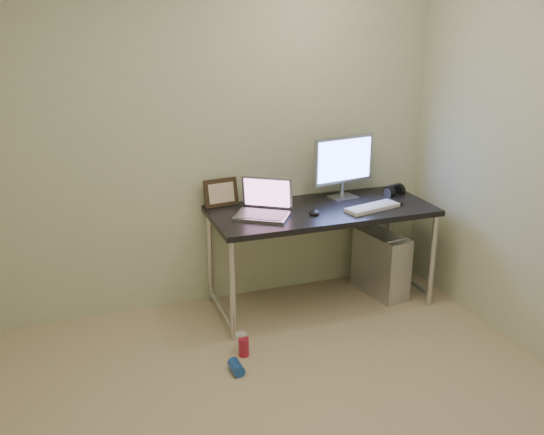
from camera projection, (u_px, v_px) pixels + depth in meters
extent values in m
cube|color=beige|center=(203.00, 137.00, 4.23)|extent=(3.50, 0.02, 2.50)
cube|color=black|center=(321.00, 211.00, 4.33)|extent=(1.60, 0.70, 0.04)
cylinder|color=silver|center=(233.00, 292.00, 3.94)|extent=(0.04, 0.04, 0.71)
cylinder|color=silver|center=(210.00, 257.00, 4.49)|extent=(0.04, 0.04, 0.71)
cylinder|color=silver|center=(432.00, 261.00, 4.42)|extent=(0.04, 0.04, 0.71)
cylinder|color=silver|center=(390.00, 233.00, 4.97)|extent=(0.04, 0.04, 0.71)
cylinder|color=silver|center=(221.00, 309.00, 4.30)|extent=(0.04, 0.62, 0.04)
cylinder|color=silver|center=(407.00, 279.00, 4.78)|extent=(0.04, 0.62, 0.04)
cube|color=#B8B9BD|center=(381.00, 264.00, 4.65)|extent=(0.29, 0.50, 0.49)
cylinder|color=#9E9FA6|center=(396.00, 240.00, 4.39)|extent=(0.18, 0.05, 0.02)
cylinder|color=#9E9FA6|center=(370.00, 223.00, 4.74)|extent=(0.18, 0.05, 0.02)
cylinder|color=black|center=(358.00, 233.00, 4.85)|extent=(0.01, 0.16, 0.69)
cylinder|color=black|center=(369.00, 234.00, 4.87)|extent=(0.02, 0.11, 0.71)
cylinder|color=#AA2036|center=(244.00, 347.00, 3.85)|extent=(0.07, 0.07, 0.12)
cylinder|color=silver|center=(241.00, 342.00, 3.89)|extent=(0.08, 0.08, 0.13)
cylinder|color=#1C4BA7|center=(236.00, 367.00, 3.68)|extent=(0.08, 0.13, 0.07)
cube|color=#9E9FA6|center=(262.00, 216.00, 4.13)|extent=(0.44, 0.41, 0.02)
cube|color=slate|center=(262.00, 214.00, 4.13)|extent=(0.38, 0.35, 0.00)
cube|color=#9897A0|center=(267.00, 193.00, 4.22)|extent=(0.33, 0.24, 0.23)
cube|color=#875076|center=(268.00, 193.00, 4.21)|extent=(0.29, 0.21, 0.20)
cube|color=#9E9FA6|center=(343.00, 197.00, 4.55)|extent=(0.22, 0.18, 0.01)
cylinder|color=#9E9FA6|center=(342.00, 189.00, 4.54)|extent=(0.03, 0.03, 0.11)
cube|color=#9E9FA6|center=(344.00, 159.00, 4.46)|extent=(0.50, 0.11, 0.35)
cube|color=#5D76F4|center=(345.00, 160.00, 4.44)|extent=(0.45, 0.08, 0.30)
cube|color=white|center=(372.00, 207.00, 4.30)|extent=(0.43, 0.23, 0.03)
ellipsoid|color=black|center=(398.00, 201.00, 4.41)|extent=(0.07, 0.11, 0.04)
ellipsoid|color=black|center=(314.00, 211.00, 4.19)|extent=(0.10, 0.13, 0.04)
cylinder|color=black|center=(388.00, 192.00, 4.61)|extent=(0.06, 0.10, 0.09)
cylinder|color=black|center=(401.00, 191.00, 4.65)|extent=(0.06, 0.10, 0.09)
cube|color=black|center=(395.00, 185.00, 4.61)|extent=(0.12, 0.05, 0.01)
cube|color=black|center=(221.00, 193.00, 4.34)|extent=(0.26, 0.10, 0.20)
cylinder|color=silver|center=(251.00, 198.00, 4.41)|extent=(0.01, 0.01, 0.09)
cylinder|color=white|center=(251.00, 191.00, 4.39)|extent=(0.04, 0.03, 0.04)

